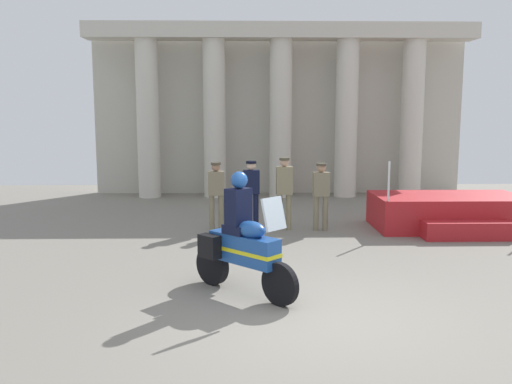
% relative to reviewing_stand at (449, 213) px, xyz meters
% --- Properties ---
extents(ground_plane, '(28.00, 28.00, 0.00)m').
position_rel_reviewing_stand_xyz_m(ground_plane, '(-3.96, -5.67, -0.39)').
color(ground_plane, gray).
extents(colonnade_backdrop, '(12.63, 1.58, 5.72)m').
position_rel_reviewing_stand_xyz_m(colonnade_backdrop, '(-3.73, 5.75, 2.73)').
color(colonnade_backdrop, beige).
rests_on(colonnade_backdrop, ground_plane).
extents(reviewing_stand, '(3.55, 2.37, 1.71)m').
position_rel_reviewing_stand_xyz_m(reviewing_stand, '(0.00, 0.00, 0.00)').
color(reviewing_stand, '#B21E23').
rests_on(reviewing_stand, ground_plane).
extents(officer_in_row_0, '(0.39, 0.25, 1.63)m').
position_rel_reviewing_stand_xyz_m(officer_in_row_0, '(-5.59, -0.08, 0.57)').
color(officer_in_row_0, '#7A7056').
rests_on(officer_in_row_0, ground_plane).
extents(officer_in_row_1, '(0.39, 0.25, 1.66)m').
position_rel_reviewing_stand_xyz_m(officer_in_row_1, '(-4.77, -0.05, 0.59)').
color(officer_in_row_1, black).
rests_on(officer_in_row_1, ground_plane).
extents(officer_in_row_2, '(0.39, 0.25, 1.73)m').
position_rel_reviewing_stand_xyz_m(officer_in_row_2, '(-3.98, -0.01, 0.63)').
color(officer_in_row_2, '#847A5B').
rests_on(officer_in_row_2, ground_plane).
extents(officer_in_row_3, '(0.39, 0.25, 1.61)m').
position_rel_reviewing_stand_xyz_m(officer_in_row_3, '(-3.12, -0.12, 0.56)').
color(officer_in_row_3, '#7A7056').
rests_on(officer_in_row_3, ground_plane).
extents(motorcycle_with_rider, '(1.57, 1.55, 1.90)m').
position_rel_reviewing_stand_xyz_m(motorcycle_with_rider, '(-4.99, -4.64, 0.40)').
color(motorcycle_with_rider, black).
rests_on(motorcycle_with_rider, ground_plane).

